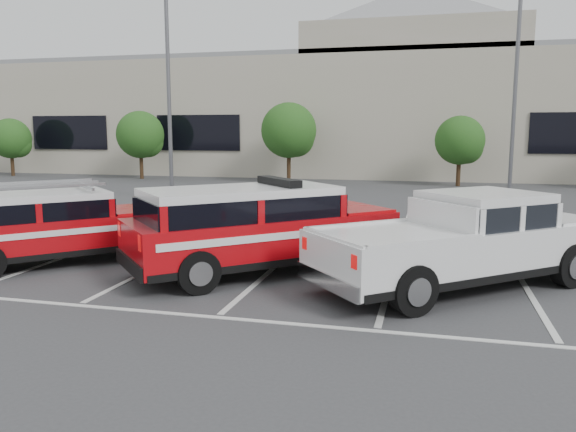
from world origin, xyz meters
name	(u,v)px	position (x,y,z in m)	size (l,w,h in m)	color
ground	(265,276)	(0.00, 0.00, 0.00)	(120.00, 120.00, 0.00)	#39393C
stall_markings	(308,238)	(0.00, 4.50, 0.01)	(23.00, 15.00, 0.01)	silver
convention_building	(388,109)	(0.18, 31.86, 4.72)	(60.00, 16.99, 13.20)	#B9AD9D
tree_far_left	(12,140)	(-24.91, 22.05, 2.50)	(2.77, 2.77, 3.99)	#3F2B19
tree_left	(142,136)	(-14.91, 22.05, 2.77)	(3.07, 3.07, 4.42)	#3F2B19
tree_mid_left	(290,132)	(-4.91, 22.05, 3.04)	(3.37, 3.37, 4.85)	#3F2B19
tree_mid_right	(461,142)	(5.09, 22.05, 2.50)	(2.77, 2.77, 3.99)	#3F2B19
light_pole_left	(169,84)	(-8.00, 12.00, 5.19)	(0.90, 0.60, 10.24)	#59595E
light_pole_mid	(516,85)	(7.00, 16.00, 5.19)	(0.90, 0.60, 10.24)	#59595E
fire_chief_suv	(259,234)	(-0.22, 0.35, 0.86)	(5.85, 5.64, 2.10)	#A9080E
white_pickup	(463,250)	(4.14, 0.19, 0.76)	(6.14, 5.69, 1.91)	silver
ladder_suv	(52,231)	(-5.27, -0.08, 0.77)	(4.78, 4.90, 1.94)	#A9080E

